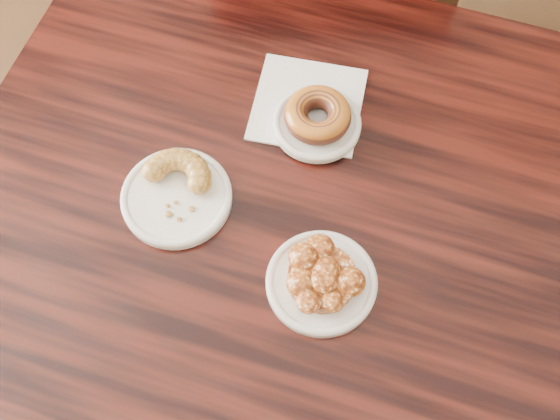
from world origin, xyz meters
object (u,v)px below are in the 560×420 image
(apple_fritter, at_px, (322,277))
(cruller_fragment, at_px, (175,191))
(cafe_table, at_px, (270,299))
(glazed_donut, at_px, (318,115))
(chair_far, at_px, (328,4))

(apple_fritter, xyz_separation_m, cruller_fragment, (-0.25, 0.07, 0.00))
(cafe_table, distance_m, glazed_donut, 0.45)
(chair_far, height_order, cruller_fragment, chair_far)
(chair_far, xyz_separation_m, glazed_donut, (0.10, -0.53, 0.34))
(glazed_donut, xyz_separation_m, apple_fritter, (0.08, -0.26, -0.01))
(glazed_donut, distance_m, cruller_fragment, 0.25)
(cruller_fragment, bearing_deg, cafe_table, 4.27)
(glazed_donut, xyz_separation_m, cruller_fragment, (-0.17, -0.19, -0.01))
(apple_fritter, bearing_deg, cruller_fragment, 164.41)
(glazed_donut, bearing_deg, chair_far, 101.15)
(cruller_fragment, bearing_deg, chair_far, 84.82)
(apple_fritter, height_order, cruller_fragment, cruller_fragment)
(cafe_table, xyz_separation_m, apple_fritter, (0.11, -0.08, 0.40))
(apple_fritter, bearing_deg, cafe_table, 143.59)
(cruller_fragment, bearing_deg, apple_fritter, -15.59)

